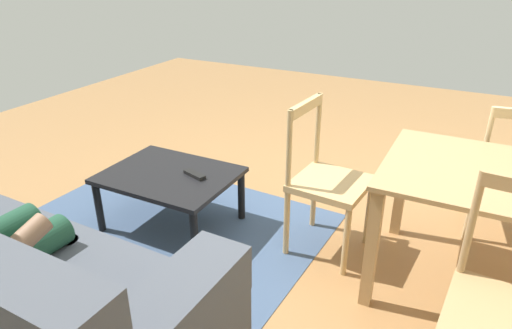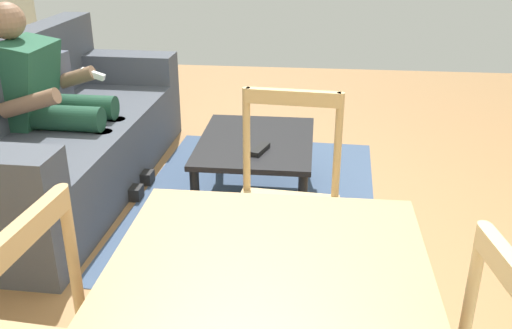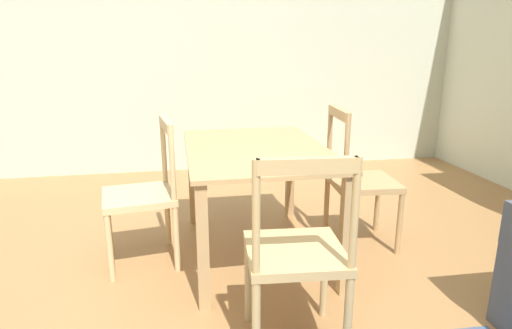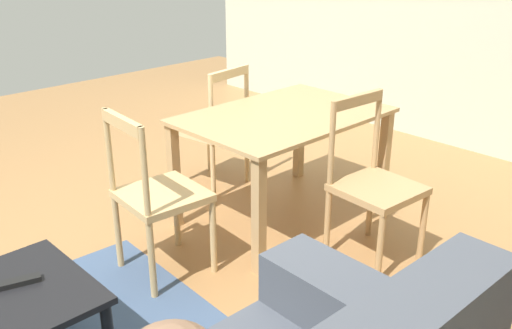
{
  "view_description": "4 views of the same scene",
  "coord_description": "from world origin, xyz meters",
  "px_view_note": "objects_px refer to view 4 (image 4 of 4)",
  "views": [
    {
      "loc": [
        -0.83,
        2.44,
        1.69
      ],
      "look_at": [
        -0.05,
        0.94,
        0.9
      ],
      "focal_mm": 31.58,
      "sensor_mm": 36.0,
      "label": 1
    },
    {
      "loc": [
        -2.14,
        0.02,
        1.57
      ],
      "look_at": [
        0.89,
        0.35,
        0.23
      ],
      "focal_mm": 39.88,
      "sensor_mm": 36.0,
      "label": 2
    },
    {
      "loc": [
        1.53,
        -0.36,
        1.33
      ],
      "look_at": [
        -1.07,
        0.12,
        0.6
      ],
      "focal_mm": 30.56,
      "sensor_mm": 36.0,
      "label": 3
    },
    {
      "loc": [
        1.39,
        2.44,
        1.76
      ],
      "look_at": [
        -0.05,
        0.94,
        0.9
      ],
      "focal_mm": 39.66,
      "sensor_mm": 36.0,
      "label": 4
    }
  ],
  "objects_px": {
    "dining_table": "(283,130)",
    "dining_chair_facing_couch": "(157,196)",
    "dining_chair_near_wall": "(374,185)",
    "dining_chair_by_doorway": "(213,129)",
    "tv_remote": "(19,282)"
  },
  "relations": [
    {
      "from": "dining_chair_near_wall",
      "to": "dining_chair_by_doorway",
      "type": "relative_size",
      "value": 1.04
    },
    {
      "from": "dining_chair_facing_couch",
      "to": "dining_chair_by_doorway",
      "type": "distance_m",
      "value": 1.19
    },
    {
      "from": "tv_remote",
      "to": "dining_chair_facing_couch",
      "type": "height_order",
      "value": "dining_chair_facing_couch"
    },
    {
      "from": "dining_chair_near_wall",
      "to": "dining_chair_by_doorway",
      "type": "height_order",
      "value": "dining_chair_near_wall"
    },
    {
      "from": "tv_remote",
      "to": "dining_chair_facing_couch",
      "type": "relative_size",
      "value": 0.18
    },
    {
      "from": "dining_table",
      "to": "dining_chair_near_wall",
      "type": "xyz_separation_m",
      "value": [
        -0.0,
        0.7,
        -0.15
      ]
    },
    {
      "from": "dining_chair_near_wall",
      "to": "dining_chair_by_doorway",
      "type": "bearing_deg",
      "value": -90.09
    },
    {
      "from": "dining_chair_facing_couch",
      "to": "dining_chair_by_doorway",
      "type": "relative_size",
      "value": 1.04
    },
    {
      "from": "dining_table",
      "to": "dining_chair_facing_couch",
      "type": "distance_m",
      "value": 0.97
    },
    {
      "from": "tv_remote",
      "to": "dining_chair_by_doorway",
      "type": "bearing_deg",
      "value": 133.2
    },
    {
      "from": "dining_chair_by_doorway",
      "to": "dining_chair_near_wall",
      "type": "bearing_deg",
      "value": 89.91
    },
    {
      "from": "dining_chair_near_wall",
      "to": "dining_chair_facing_couch",
      "type": "xyz_separation_m",
      "value": [
        0.97,
        -0.7,
        0.01
      ]
    },
    {
      "from": "dining_chair_facing_couch",
      "to": "dining_chair_by_doorway",
      "type": "height_order",
      "value": "dining_chair_facing_couch"
    },
    {
      "from": "tv_remote",
      "to": "dining_chair_facing_couch",
      "type": "bearing_deg",
      "value": 119.55
    },
    {
      "from": "tv_remote",
      "to": "dining_chair_near_wall",
      "type": "distance_m",
      "value": 1.87
    }
  ]
}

